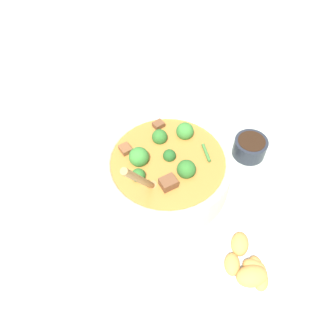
{
  "coord_description": "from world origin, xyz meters",
  "views": [
    {
      "loc": [
        0.37,
        0.14,
        0.6
      ],
      "look_at": [
        0.0,
        0.0,
        0.06
      ],
      "focal_mm": 35.0,
      "sensor_mm": 36.0,
      "label": 1
    }
  ],
  "objects_px": {
    "empty_plate": "(186,91)",
    "food_plate": "(254,272)",
    "condiment_bowl": "(250,147)",
    "stew_bowl": "(168,170)"
  },
  "relations": [
    {
      "from": "empty_plate",
      "to": "food_plate",
      "type": "height_order",
      "value": "food_plate"
    },
    {
      "from": "condiment_bowl",
      "to": "empty_plate",
      "type": "distance_m",
      "value": 0.25
    },
    {
      "from": "empty_plate",
      "to": "food_plate",
      "type": "relative_size",
      "value": 1.12
    },
    {
      "from": "empty_plate",
      "to": "condiment_bowl",
      "type": "bearing_deg",
      "value": 53.71
    },
    {
      "from": "stew_bowl",
      "to": "food_plate",
      "type": "distance_m",
      "value": 0.26
    },
    {
      "from": "food_plate",
      "to": "empty_plate",
      "type": "bearing_deg",
      "value": -147.76
    },
    {
      "from": "condiment_bowl",
      "to": "food_plate",
      "type": "xyz_separation_m",
      "value": [
        0.28,
        0.07,
        -0.01
      ]
    },
    {
      "from": "condiment_bowl",
      "to": "empty_plate",
      "type": "bearing_deg",
      "value": -126.29
    },
    {
      "from": "condiment_bowl",
      "to": "empty_plate",
      "type": "relative_size",
      "value": 0.31
    },
    {
      "from": "stew_bowl",
      "to": "empty_plate",
      "type": "xyz_separation_m",
      "value": [
        -0.29,
        -0.05,
        -0.04
      ]
    }
  ]
}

